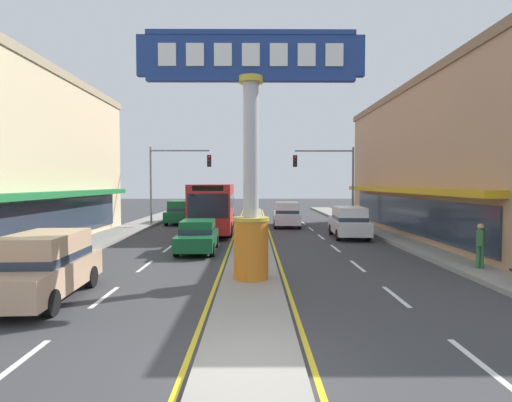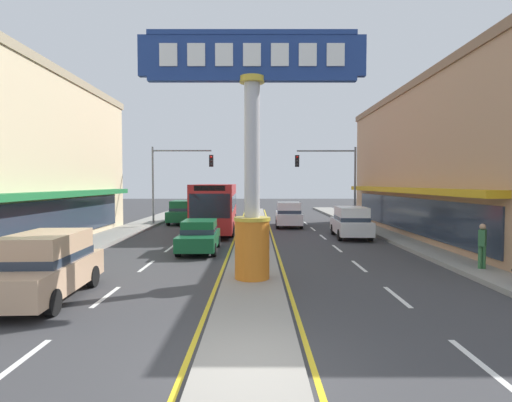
% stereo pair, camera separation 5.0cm
% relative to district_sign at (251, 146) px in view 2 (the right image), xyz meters
% --- Properties ---
extents(ground_plane, '(160.00, 160.00, 0.00)m').
position_rel_district_sign_xyz_m(ground_plane, '(0.00, -6.52, -4.57)').
color(ground_plane, '#3A3A3D').
extents(median_strip, '(1.98, 52.00, 0.14)m').
position_rel_district_sign_xyz_m(median_strip, '(0.00, 11.48, -4.50)').
color(median_strip, gray).
rests_on(median_strip, ground).
extents(sidewalk_left, '(2.40, 60.00, 0.18)m').
position_rel_district_sign_xyz_m(sidewalk_left, '(-8.79, 9.48, -4.48)').
color(sidewalk_left, gray).
rests_on(sidewalk_left, ground).
extents(sidewalk_right, '(2.40, 60.00, 0.18)m').
position_rel_district_sign_xyz_m(sidewalk_right, '(8.79, 9.48, -4.48)').
color(sidewalk_right, gray).
rests_on(sidewalk_right, ground).
extents(lane_markings, '(8.72, 52.00, 0.01)m').
position_rel_district_sign_xyz_m(lane_markings, '(-0.00, 10.13, -4.57)').
color(lane_markings, silver).
rests_on(lane_markings, ground).
extents(district_sign, '(7.48, 1.23, 8.21)m').
position_rel_district_sign_xyz_m(district_sign, '(0.00, 0.00, 0.00)').
color(district_sign, orange).
rests_on(district_sign, median_strip).
extents(storefront_right, '(10.91, 24.26, 9.27)m').
position_rel_district_sign_xyz_m(storefront_right, '(14.10, 10.87, 0.06)').
color(storefront_right, tan).
rests_on(storefront_right, ground).
extents(traffic_light_left_side, '(4.86, 0.46, 6.20)m').
position_rel_district_sign_xyz_m(traffic_light_left_side, '(-6.22, 18.30, -0.33)').
color(traffic_light_left_side, slate).
rests_on(traffic_light_left_side, ground).
extents(traffic_light_right_side, '(4.86, 0.46, 6.20)m').
position_rel_district_sign_xyz_m(traffic_light_right_side, '(6.22, 18.52, -0.33)').
color(traffic_light_right_side, slate).
rests_on(traffic_light_right_side, ground).
extents(bus_near_right_lane, '(2.83, 11.27, 3.26)m').
position_rel_district_sign_xyz_m(bus_near_right_lane, '(-2.64, 14.77, -2.70)').
color(bus_near_right_lane, '#B21E1E').
rests_on(bus_near_right_lane, ground).
extents(suv_far_right_lane, '(2.14, 4.69, 1.90)m').
position_rel_district_sign_xyz_m(suv_far_right_lane, '(5.94, 11.12, -3.59)').
color(suv_far_right_lane, white).
rests_on(suv_far_right_lane, ground).
extents(suv_near_left_lane, '(2.11, 4.67, 1.90)m').
position_rel_district_sign_xyz_m(suv_near_left_lane, '(2.64, 17.37, -3.59)').
color(suv_near_left_lane, white).
rests_on(suv_near_left_lane, ground).
extents(sedan_mid_left_lane, '(1.92, 4.34, 1.53)m').
position_rel_district_sign_xyz_m(sedan_mid_left_lane, '(-2.64, 6.15, -3.79)').
color(sedan_mid_left_lane, '#14562D').
rests_on(sedan_mid_left_lane, ground).
extents(suv_far_left_oncoming, '(2.01, 4.62, 1.90)m').
position_rel_district_sign_xyz_m(suv_far_left_oncoming, '(-5.94, 19.77, -3.59)').
color(suv_far_left_oncoming, '#14562D').
rests_on(suv_far_left_oncoming, ground).
extents(suv_kerb_right, '(2.13, 4.68, 1.90)m').
position_rel_district_sign_xyz_m(suv_kerb_right, '(-5.94, -1.99, -3.59)').
color(suv_kerb_right, tan).
rests_on(suv_kerb_right, ground).
extents(pedestrian_near_kerb, '(0.42, 0.45, 1.67)m').
position_rel_district_sign_xyz_m(pedestrian_near_kerb, '(8.50, 1.36, -3.45)').
color(pedestrian_near_kerb, '#336B3D').
rests_on(pedestrian_near_kerb, sidewalk_right).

